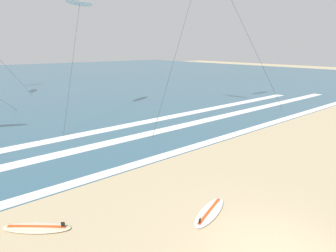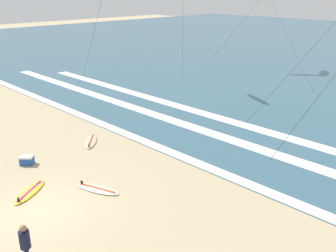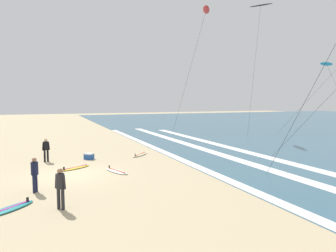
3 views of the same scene
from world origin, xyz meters
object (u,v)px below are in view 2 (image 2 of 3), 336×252
Objects in this scene: surfer_foreground_main at (25,244)px; surfboard_right_spare at (30,192)px; surfboard_left_pile at (98,189)px; cooler_box at (27,160)px; surfboard_near_water at (91,141)px.

surfboard_right_spare is (-4.39, 2.13, -0.91)m from surfer_foreground_main.
surfboard_right_spare is 2.82m from surfboard_left_pile.
surfer_foreground_main is 5.10m from surfboard_left_pile.
cooler_box is (-2.68, 1.17, 0.18)m from surfboard_right_spare.
cooler_box reaches higher than surfboard_left_pile.
surfboard_right_spare and surfboard_left_pile have the same top height.
surfboard_right_spare is 2.93m from cooler_box.
surfboard_left_pile is 1.11× the size of surfboard_near_water.
cooler_box is at bearing 156.42° from surfboard_right_spare.
surfboard_left_pile is at bearing 50.31° from surfboard_right_spare.
surfboard_near_water is (-4.70, 2.81, 0.00)m from surfboard_left_pile.
surfboard_right_spare is 1.06× the size of surfboard_near_water.
surfer_foreground_main is 0.77× the size of surfboard_right_spare.
surfboard_near_water is (-2.90, 4.97, 0.00)m from surfboard_right_spare.
surfer_foreground_main is at bearing -44.27° from surfboard_near_water.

